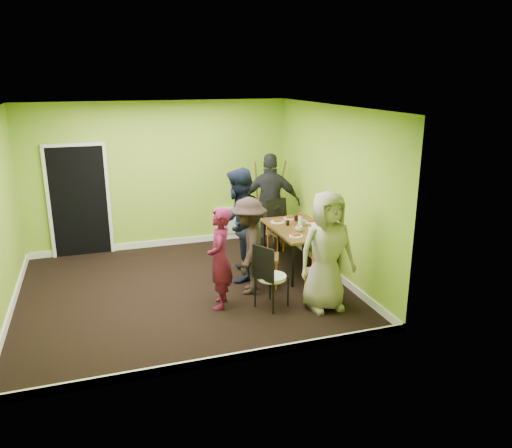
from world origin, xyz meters
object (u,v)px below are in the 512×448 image
Objects in this scene: chair_left_far at (253,247)px; chair_left_near at (260,251)px; chair_bentwood at (269,274)px; person_left_near at (249,246)px; easel at (269,202)px; person_front_end at (327,251)px; person_back_end at (271,203)px; person_standing at (220,258)px; dining_table at (299,230)px; chair_front_end at (322,269)px; orange_bottle at (294,223)px; blue_bottle at (323,226)px; thermos at (300,221)px; chair_back_end at (276,216)px; person_left_far at (239,225)px.

chair_left_near reaches higher than chair_left_far.
person_left_near reaches higher than chair_bentwood.
person_front_end is (-0.24, -3.11, 0.05)m from easel.
person_standing is at bearing 74.02° from person_back_end.
easel is at bearing 89.60° from dining_table.
chair_left_near is 0.69× the size of person_standing.
easel is (0.01, 1.58, 0.12)m from dining_table.
chair_bentwood reaches higher than chair_left_far.
dining_table is 1.09m from person_back_end.
chair_front_end reaches higher than orange_bottle.
dining_table is at bearing -90.40° from easel.
chair_left_near is 1.09m from chair_front_end.
easel is 1.92m from blue_bottle.
chair_left_far is 4.65× the size of thermos.
chair_left_near reaches higher than blue_bottle.
easel reaches higher than chair_bentwood.
chair_bentwood is 4.83× the size of thermos.
chair_front_end is at bearing 56.59° from chair_bentwood.
person_front_end reaches higher than chair_left_far.
chair_left_near is at bearing -24.86° from chair_left_far.
chair_left_near is 5.52× the size of blue_bottle.
chair_back_end is 0.74m from orange_bottle.
chair_back_end is 0.73m from easel.
person_standing is (-0.79, -0.91, 0.21)m from chair_left_far.
chair_left_near is 5.05× the size of thermos.
person_left_far is at bearing 33.02° from chair_back_end.
dining_table is at bearing 117.75° from person_back_end.
chair_bentwood is 0.88m from person_front_end.
chair_left_far is 0.54× the size of person_front_end.
person_left_near is at bearing 45.72° from chair_back_end.
person_front_end is at bearing 52.86° from person_left_far.
chair_bentwood is 0.59× the size of easel.
chair_left_near is 1.71m from person_back_end.
chair_front_end is 0.81m from chair_bentwood.
chair_back_end is at bearing 84.85° from person_front_end.
chair_left_far is at bearing 142.37° from chair_bentwood.
person_back_end reaches higher than orange_bottle.
dining_table is 1.13m from person_left_far.
chair_bentwood is at bearing 89.91° from person_back_end.
thermos reaches higher than blue_bottle.
easel reaches higher than person_standing.
person_front_end is at bearing 108.33° from person_back_end.
orange_bottle is at bearing 81.71° from person_front_end.
person_standing is at bearing -160.64° from blue_bottle.
chair_bentwood is 0.66× the size of person_standing.
person_front_end is at bearing -92.21° from chair_front_end.
blue_bottle is (1.16, -0.23, 0.32)m from chair_left_far.
easel is at bearing 176.52° from person_left_near.
dining_table is at bearing 139.39° from person_standing.
person_left_near is (-1.40, -0.33, -0.09)m from blue_bottle.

